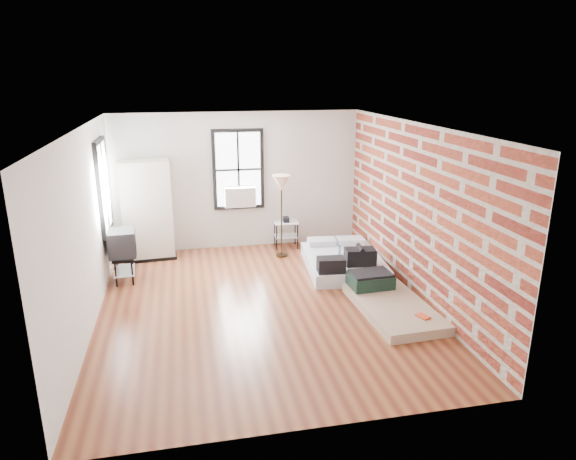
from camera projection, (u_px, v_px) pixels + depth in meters
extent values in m
plane|color=#5D2818|center=(262.00, 306.00, 8.12)|extent=(6.00, 6.00, 0.00)
cube|color=silver|center=(238.00, 181.00, 10.51)|extent=(5.00, 0.01, 2.80)
cube|color=silver|center=(309.00, 306.00, 4.90)|extent=(5.00, 0.01, 2.80)
cube|color=silver|center=(85.00, 231.00, 7.22)|extent=(0.01, 6.00, 2.80)
cube|color=#933A22|center=(415.00, 212.00, 8.19)|extent=(0.02, 6.00, 2.80)
cube|color=white|center=(259.00, 127.00, 7.30)|extent=(5.00, 6.00, 0.01)
cube|color=white|center=(238.00, 170.00, 10.39)|extent=(0.90, 0.02, 1.50)
cube|color=black|center=(214.00, 170.00, 10.32)|extent=(0.07, 0.08, 1.64)
cube|color=black|center=(262.00, 169.00, 10.51)|extent=(0.07, 0.08, 1.64)
cube|color=black|center=(237.00, 130.00, 10.18)|extent=(0.90, 0.08, 0.07)
cube|color=black|center=(239.00, 207.00, 10.64)|extent=(0.90, 0.08, 0.07)
cube|color=black|center=(238.00, 170.00, 10.39)|extent=(0.04, 0.02, 1.50)
cube|color=black|center=(238.00, 170.00, 10.39)|extent=(0.90, 0.02, 0.04)
cube|color=silver|center=(240.00, 196.00, 10.44)|extent=(0.62, 0.30, 0.40)
cube|color=white|center=(104.00, 187.00, 8.84)|extent=(0.02, 0.90, 1.50)
cube|color=black|center=(99.00, 193.00, 8.39)|extent=(0.08, 0.07, 1.64)
cube|color=black|center=(107.00, 181.00, 9.29)|extent=(0.08, 0.07, 1.64)
cube|color=black|center=(98.00, 141.00, 8.61)|extent=(0.08, 0.90, 0.07)
cube|color=black|center=(108.00, 230.00, 9.07)|extent=(0.08, 0.90, 0.07)
cube|color=black|center=(105.00, 187.00, 8.85)|extent=(0.02, 0.04, 1.50)
cube|color=black|center=(105.00, 187.00, 8.85)|extent=(0.02, 0.90, 0.04)
cube|color=silver|center=(344.00, 262.00, 9.62)|extent=(1.52, 1.97, 0.24)
cube|color=silver|center=(322.00, 242.00, 10.23)|extent=(0.56, 0.39, 0.12)
cube|color=silver|center=(350.00, 241.00, 10.30)|extent=(0.56, 0.39, 0.12)
cube|color=black|center=(360.00, 257.00, 9.15)|extent=(0.56, 0.36, 0.29)
cylinder|color=black|center=(360.00, 248.00, 9.10)|extent=(0.11, 0.35, 0.08)
cube|color=black|center=(331.00, 265.00, 8.81)|extent=(0.49, 0.33, 0.25)
cylinder|color=silver|center=(339.00, 252.00, 9.50)|extent=(0.07, 0.07, 0.21)
cylinder|color=#16569F|center=(340.00, 246.00, 9.46)|extent=(0.04, 0.04, 0.03)
cube|color=tan|center=(394.00, 308.00, 7.89)|extent=(1.07, 1.91, 0.15)
cube|color=#142F26|center=(370.00, 280.00, 8.45)|extent=(0.71, 0.52, 0.22)
cube|color=black|center=(371.00, 273.00, 8.41)|extent=(0.67, 0.48, 0.04)
cube|color=#C7421F|center=(423.00, 317.00, 7.41)|extent=(0.19, 0.23, 0.02)
cube|color=black|center=(151.00, 256.00, 10.24)|extent=(1.02, 0.63, 0.06)
cube|color=beige|center=(147.00, 209.00, 9.95)|extent=(0.98, 0.59, 1.89)
cylinder|color=black|center=(277.00, 238.00, 10.58)|extent=(0.02, 0.02, 0.55)
cylinder|color=black|center=(298.00, 237.00, 10.64)|extent=(0.02, 0.02, 0.55)
cylinder|color=black|center=(275.00, 233.00, 10.90)|extent=(0.02, 0.02, 0.55)
cylinder|color=black|center=(295.00, 232.00, 10.96)|extent=(0.02, 0.02, 0.55)
cube|color=silver|center=(286.00, 222.00, 10.69)|extent=(0.52, 0.43, 0.02)
cube|color=silver|center=(286.00, 236.00, 10.77)|extent=(0.50, 0.41, 0.02)
cube|color=black|center=(286.00, 219.00, 10.67)|extent=(0.13, 0.19, 0.10)
cylinder|color=black|center=(282.00, 255.00, 10.33)|extent=(0.24, 0.24, 0.03)
cylinder|color=black|center=(281.00, 221.00, 10.12)|extent=(0.03, 0.03, 1.42)
cone|color=tan|center=(281.00, 183.00, 9.89)|extent=(0.35, 0.35, 0.31)
cylinder|color=black|center=(116.00, 274.00, 8.78)|extent=(0.03, 0.03, 0.45)
cylinder|color=black|center=(132.00, 273.00, 8.85)|extent=(0.03, 0.03, 0.45)
cylinder|color=black|center=(117.00, 264.00, 9.28)|extent=(0.03, 0.03, 0.45)
cylinder|color=black|center=(133.00, 262.00, 9.35)|extent=(0.03, 0.03, 0.45)
cube|color=black|center=(123.00, 256.00, 9.00)|extent=(0.41, 0.68, 0.03)
cube|color=silver|center=(125.00, 270.00, 9.08)|extent=(0.39, 0.66, 0.02)
cube|color=black|center=(122.00, 243.00, 8.92)|extent=(0.49, 0.56, 0.45)
cube|color=black|center=(135.00, 242.00, 8.98)|extent=(0.05, 0.44, 0.36)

